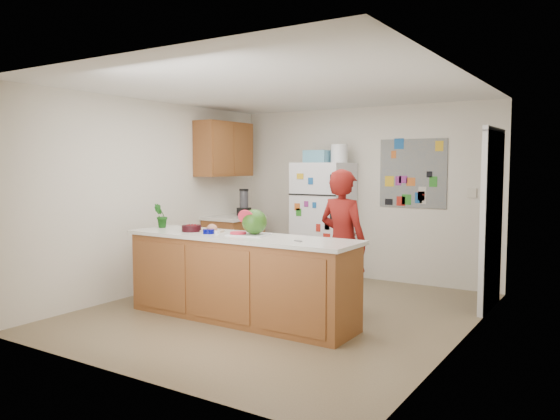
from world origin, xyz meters
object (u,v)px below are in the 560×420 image
Objects in this scene: person at (343,243)px; watermelon at (254,222)px; cherry_bowl at (192,228)px; refrigerator at (323,221)px.

person reaches higher than watermelon.
refrigerator is at bearing 80.64° from cherry_bowl.
cherry_bowl is at bearing 38.88° from person.
person is at bearing -55.74° from refrigerator.
refrigerator reaches higher than watermelon.
watermelon is 0.81m from cherry_bowl.
refrigerator is 7.78× the size of cherry_bowl.
refrigerator is 1.94m from person.
watermelon is at bearing 6.56° from cherry_bowl.
refrigerator reaches higher than cherry_bowl.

